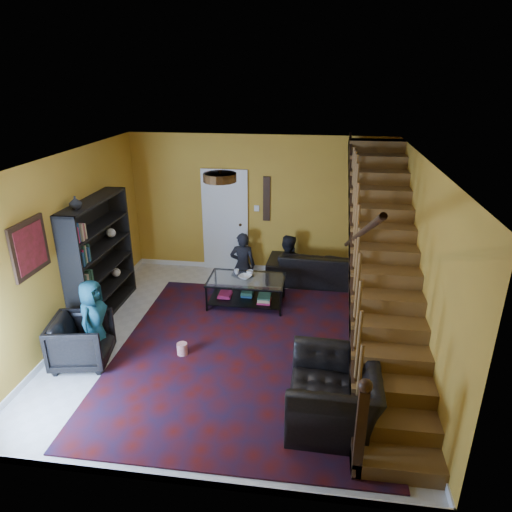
{
  "coord_description": "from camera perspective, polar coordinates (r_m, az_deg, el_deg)",
  "views": [
    {
      "loc": [
        1.17,
        -6.03,
        3.9
      ],
      "look_at": [
        0.26,
        0.4,
        1.27
      ],
      "focal_mm": 32.0,
      "sensor_mm": 36.0,
      "label": 1
    }
  ],
  "objects": [
    {
      "name": "armchair_right",
      "position": [
        5.66,
        9.64,
        -16.65
      ],
      "size": [
        1.07,
        1.22,
        0.78
      ],
      "primitive_type": "imported",
      "rotation": [
        0.0,
        0.0,
        -1.59
      ],
      "color": "black",
      "rests_on": "floor"
    },
    {
      "name": "armchair_left",
      "position": [
        7.02,
        -20.96,
        -9.91
      ],
      "size": [
        0.91,
        0.9,
        0.71
      ],
      "primitive_type": "imported",
      "rotation": [
        0.0,
        0.0,
        1.76
      ],
      "color": "black",
      "rests_on": "floor"
    },
    {
      "name": "door",
      "position": [
        9.4,
        -3.86,
        4.22
      ],
      "size": [
        0.82,
        0.05,
        2.05
      ],
      "primitive_type": "cube",
      "color": "silver",
      "rests_on": "floor"
    },
    {
      "name": "staircase",
      "position": [
        6.6,
        15.69,
        -1.09
      ],
      "size": [
        0.95,
        5.02,
        3.18
      ],
      "color": "brown",
      "rests_on": "floor"
    },
    {
      "name": "floor",
      "position": [
        7.28,
        -2.54,
        -10.37
      ],
      "size": [
        5.5,
        5.5,
        0.0
      ],
      "primitive_type": "plane",
      "color": "beige",
      "rests_on": "ground"
    },
    {
      "name": "wall_hanging",
      "position": [
        9.13,
        1.33,
        7.14
      ],
      "size": [
        0.14,
        0.03,
        0.9
      ],
      "primitive_type": "cube",
      "color": "black",
      "rests_on": "room"
    },
    {
      "name": "person_child",
      "position": [
        7.03,
        -19.61,
        -7.39
      ],
      "size": [
        0.44,
        0.62,
        1.19
      ],
      "primitive_type": "imported",
      "rotation": [
        0.0,
        0.0,
        1.47
      ],
      "color": "#184F5D",
      "rests_on": "armchair_left"
    },
    {
      "name": "room",
      "position": [
        8.68,
        -9.65,
        -4.61
      ],
      "size": [
        5.5,
        5.5,
        5.5
      ],
      "color": "gold",
      "rests_on": "ground"
    },
    {
      "name": "ceiling_fixture",
      "position": [
        5.48,
        -4.55,
        9.78
      ],
      "size": [
        0.4,
        0.4,
        0.1
      ],
      "primitive_type": "cylinder",
      "color": "#3F2814",
      "rests_on": "room"
    },
    {
      "name": "bookshelf",
      "position": [
        8.09,
        -18.87,
        -0.47
      ],
      "size": [
        0.35,
        1.8,
        2.0
      ],
      "color": "black",
      "rests_on": "floor"
    },
    {
      "name": "sofa",
      "position": [
        9.07,
        8.54,
        -1.42
      ],
      "size": [
        2.26,
        0.98,
        0.65
      ],
      "primitive_type": "imported",
      "rotation": [
        0.0,
        0.0,
        3.09
      ],
      "color": "black",
      "rests_on": "floor"
    },
    {
      "name": "person_adult_b",
      "position": [
        9.16,
        3.87,
        -1.5
      ],
      "size": [
        0.74,
        0.61,
        1.39
      ],
      "primitive_type": "imported",
      "rotation": [
        0.0,
        0.0,
        3.0
      ],
      "color": "black",
      "rests_on": "sofa"
    },
    {
      "name": "framed_picture",
      "position": [
        6.7,
        -26.47,
        0.95
      ],
      "size": [
        0.04,
        0.74,
        0.74
      ],
      "primitive_type": "cube",
      "color": "maroon",
      "rests_on": "room"
    },
    {
      "name": "cup_a",
      "position": [
        8.14,
        -0.76,
        -2.14
      ],
      "size": [
        0.16,
        0.16,
        0.1
      ],
      "primitive_type": "imported",
      "rotation": [
        0.0,
        0.0,
        0.4
      ],
      "color": "#999999",
      "rests_on": "coffee_table"
    },
    {
      "name": "person_adult_a",
      "position": [
        9.26,
        -1.68,
        -1.18
      ],
      "size": [
        0.53,
        0.37,
        1.4
      ],
      "primitive_type": "imported",
      "rotation": [
        0.0,
        0.0,
        3.21
      ],
      "color": "black",
      "rests_on": "sofa"
    },
    {
      "name": "rug",
      "position": [
        6.94,
        -0.88,
        -12.04
      ],
      "size": [
        3.91,
        4.47,
        0.02
      ],
      "primitive_type": "cube",
      "rotation": [
        0.0,
        0.0,
        0.01
      ],
      "color": "#400C0B",
      "rests_on": "floor"
    },
    {
      "name": "bowl",
      "position": [
        8.05,
        -1.38,
        -2.63
      ],
      "size": [
        0.28,
        0.28,
        0.05
      ],
      "primitive_type": "imported",
      "rotation": [
        0.0,
        0.0,
        -0.38
      ],
      "color": "#999999",
      "rests_on": "coffee_table"
    },
    {
      "name": "cup_b",
      "position": [
        8.22,
        -2.44,
        -1.97
      ],
      "size": [
        0.11,
        0.11,
        0.09
      ],
      "primitive_type": "imported",
      "rotation": [
        0.0,
        0.0,
        0.22
      ],
      "color": "#999999",
      "rests_on": "coffee_table"
    },
    {
      "name": "popcorn_bucket",
      "position": [
        6.94,
        -9.21,
        -11.38
      ],
      "size": [
        0.17,
        0.17,
        0.18
      ],
      "primitive_type": "cylinder",
      "rotation": [
        0.0,
        0.0,
        -0.1
      ],
      "color": "red",
      "rests_on": "rug"
    },
    {
      "name": "coffee_table",
      "position": [
        8.13,
        -1.21,
        -4.23
      ],
      "size": [
        1.34,
        0.79,
        0.51
      ],
      "rotation": [
        0.0,
        0.0,
        -0.0
      ],
      "color": "black",
      "rests_on": "floor"
    },
    {
      "name": "vase",
      "position": [
        7.32,
        -21.64,
        6.23
      ],
      "size": [
        0.18,
        0.18,
        0.19
      ],
      "primitive_type": "imported",
      "color": "#999999",
      "rests_on": "bookshelf"
    }
  ]
}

